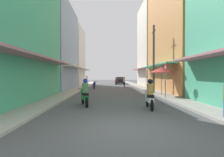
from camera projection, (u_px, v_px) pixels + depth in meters
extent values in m
plane|color=#4C4C4F|center=(112.00, 89.00, 24.28)|extent=(98.14, 98.14, 0.00)
cube|color=#ADA89E|center=(79.00, 88.00, 24.18)|extent=(1.54, 52.61, 0.12)
cube|color=#9E9991|center=(144.00, 88.00, 24.39)|extent=(1.54, 52.61, 0.12)
cube|color=#B7727F|center=(42.00, 58.00, 11.20)|extent=(1.10, 11.47, 0.12)
cube|color=#8CA5CC|center=(47.00, 47.00, 22.76)|extent=(6.00, 9.99, 10.51)
cube|color=silver|center=(75.00, 67.00, 22.88)|extent=(1.10, 8.99, 0.12)
cube|color=silver|center=(66.00, 57.00, 32.81)|extent=(6.00, 8.57, 10.22)
cube|color=silver|center=(85.00, 70.00, 32.94)|extent=(1.10, 7.71, 0.12)
cube|color=#B7727F|center=(210.00, 55.00, 9.19)|extent=(1.10, 7.46, 0.12)
cube|color=#D88C4C|center=(188.00, 26.00, 19.68)|extent=(6.00, 11.75, 14.10)
cube|color=#4CB28C|center=(155.00, 66.00, 19.66)|extent=(1.10, 10.57, 0.12)
cube|color=silver|center=(159.00, 46.00, 30.64)|extent=(6.00, 8.37, 13.53)
cube|color=#B7727F|center=(138.00, 69.00, 30.63)|extent=(1.10, 7.54, 0.12)
cylinder|color=black|center=(124.00, 85.00, 28.81)|extent=(0.10, 0.56, 0.56)
cylinder|color=black|center=(124.00, 85.00, 27.56)|extent=(0.10, 0.56, 0.56)
cube|color=black|center=(124.00, 84.00, 28.13)|extent=(0.32, 1.01, 0.24)
cube|color=black|center=(124.00, 82.00, 27.93)|extent=(0.30, 0.57, 0.14)
cylinder|color=black|center=(124.00, 82.00, 28.68)|extent=(0.28, 0.28, 0.45)
cylinder|color=black|center=(124.00, 81.00, 28.67)|extent=(0.55, 0.05, 0.03)
cylinder|color=beige|center=(124.00, 80.00, 27.97)|extent=(0.34, 0.34, 0.55)
sphere|color=orange|center=(124.00, 77.00, 27.97)|extent=(0.26, 0.26, 0.26)
cylinder|color=black|center=(83.00, 100.00, 11.19)|extent=(0.24, 0.56, 0.56)
cylinder|color=black|center=(87.00, 102.00, 10.01)|extent=(0.24, 0.56, 0.56)
cube|color=#197233|center=(85.00, 97.00, 10.55)|extent=(0.57, 1.04, 0.24)
cube|color=black|center=(85.00, 94.00, 10.36)|extent=(0.43, 0.62, 0.14)
cylinder|color=#197233|center=(83.00, 93.00, 11.07)|extent=(0.28, 0.28, 0.45)
cylinder|color=black|center=(83.00, 89.00, 11.06)|extent=(0.53, 0.19, 0.03)
cylinder|color=#598C59|center=(85.00, 88.00, 10.40)|extent=(0.34, 0.34, 0.55)
sphere|color=#1E38B7|center=(85.00, 81.00, 10.39)|extent=(0.26, 0.26, 0.26)
cylinder|color=black|center=(147.00, 102.00, 10.23)|extent=(0.10, 0.56, 0.56)
cylinder|color=black|center=(152.00, 105.00, 8.98)|extent=(0.10, 0.56, 0.56)
cube|color=silver|center=(150.00, 99.00, 9.55)|extent=(0.32, 1.01, 0.24)
cube|color=black|center=(150.00, 96.00, 9.35)|extent=(0.30, 0.57, 0.14)
cylinder|color=silver|center=(148.00, 95.00, 10.10)|extent=(0.28, 0.28, 0.45)
cylinder|color=black|center=(148.00, 90.00, 10.09)|extent=(0.55, 0.05, 0.03)
cylinder|color=#BF8C3F|center=(150.00, 89.00, 9.39)|extent=(0.34, 0.34, 0.55)
sphere|color=black|center=(150.00, 81.00, 9.38)|extent=(0.26, 0.26, 0.26)
cylinder|color=black|center=(95.00, 87.00, 24.31)|extent=(0.09, 0.56, 0.56)
cylinder|color=black|center=(94.00, 87.00, 23.06)|extent=(0.09, 0.56, 0.56)
cube|color=#1E38B7|center=(94.00, 85.00, 23.63)|extent=(0.30, 1.01, 0.24)
cube|color=black|center=(94.00, 84.00, 23.42)|extent=(0.29, 0.57, 0.14)
cylinder|color=#1E38B7|center=(95.00, 83.00, 24.17)|extent=(0.28, 0.28, 0.45)
cylinder|color=black|center=(95.00, 82.00, 24.17)|extent=(0.55, 0.04, 0.03)
cylinder|color=black|center=(117.00, 83.00, 34.95)|extent=(0.18, 0.57, 0.56)
cylinder|color=black|center=(116.00, 83.00, 33.72)|extent=(0.18, 0.57, 0.56)
cube|color=maroon|center=(116.00, 82.00, 34.28)|extent=(0.46, 1.03, 0.24)
cube|color=black|center=(116.00, 81.00, 34.08)|extent=(0.38, 0.60, 0.14)
cylinder|color=maroon|center=(117.00, 81.00, 34.82)|extent=(0.28, 0.28, 0.45)
cylinder|color=black|center=(117.00, 80.00, 34.82)|extent=(0.55, 0.13, 0.03)
cylinder|color=#99333F|center=(116.00, 79.00, 34.13)|extent=(0.34, 0.34, 0.55)
sphere|color=silver|center=(116.00, 77.00, 34.12)|extent=(0.26, 0.26, 0.26)
cube|color=black|center=(120.00, 81.00, 38.41)|extent=(1.92, 4.17, 0.70)
cube|color=#333D47|center=(120.00, 78.00, 38.25)|extent=(1.68, 2.16, 0.60)
cylinder|color=black|center=(116.00, 82.00, 39.68)|extent=(0.21, 0.65, 0.64)
cylinder|color=black|center=(123.00, 82.00, 39.65)|extent=(0.21, 0.65, 0.64)
cylinder|color=black|center=(116.00, 83.00, 37.18)|extent=(0.21, 0.65, 0.64)
cylinder|color=black|center=(124.00, 83.00, 37.15)|extent=(0.21, 0.65, 0.64)
cylinder|color=beige|center=(87.00, 84.00, 29.72)|extent=(0.28, 0.28, 0.78)
cylinder|color=beige|center=(87.00, 79.00, 29.71)|extent=(0.34, 0.34, 0.66)
sphere|color=tan|center=(87.00, 77.00, 29.70)|extent=(0.22, 0.22, 0.22)
cone|color=#D1B77A|center=(87.00, 76.00, 29.70)|extent=(0.44, 0.44, 0.16)
cylinder|color=#99999E|center=(162.00, 83.00, 15.39)|extent=(0.05, 0.05, 2.28)
cone|color=#BF3333|center=(162.00, 70.00, 15.37)|extent=(2.08, 2.08, 0.45)
cylinder|color=#4C4C4F|center=(154.00, 60.00, 17.28)|extent=(0.20, 0.20, 6.51)
cylinder|color=#3F382D|center=(154.00, 31.00, 17.24)|extent=(0.08, 1.20, 0.08)
cylinder|color=gray|center=(165.00, 82.00, 13.48)|extent=(0.07, 0.07, 2.60)
cylinder|color=red|center=(165.00, 67.00, 13.46)|extent=(0.02, 0.60, 0.60)
cube|color=white|center=(165.00, 67.00, 13.46)|extent=(0.03, 0.40, 0.10)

